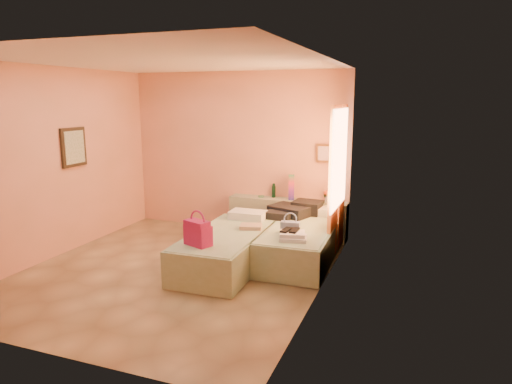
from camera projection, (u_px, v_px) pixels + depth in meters
ground at (176, 271)px, 6.30m from camera, size 4.50×4.50×0.00m
room_walls at (205, 138)px, 6.39m from camera, size 4.02×4.51×2.81m
headboard_ledge at (287, 218)px, 7.83m from camera, size 2.05×0.30×0.65m
bed_left at (227, 250)px, 6.41m from camera, size 0.95×2.02×0.50m
bed_right at (301, 243)px, 6.70m from camera, size 0.95×2.02×0.50m
water_bottle at (274, 191)px, 7.90m from camera, size 0.07×0.07×0.23m
rainbow_box at (291, 187)px, 7.69m from camera, size 0.12×0.12×0.43m
small_dish at (261, 196)px, 7.93m from camera, size 0.14×0.14×0.03m
green_book at (311, 201)px, 7.57m from camera, size 0.20×0.16×0.03m
flower_vase at (328, 195)px, 7.52m from camera, size 0.22×0.22×0.24m
magenta_handbag at (198, 233)px, 5.79m from camera, size 0.40×0.31×0.33m
khaki_garment at (251, 227)px, 6.56m from camera, size 0.36×0.32×0.05m
clothes_pile at (294, 209)px, 7.26m from camera, size 0.80×0.80×0.20m
blue_handbag at (290, 227)px, 6.31m from camera, size 0.27×0.14×0.17m
towel_stack at (293, 236)px, 6.02m from camera, size 0.41×0.37×0.10m
sandal_pair at (290, 230)px, 6.08m from camera, size 0.20×0.26×0.03m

